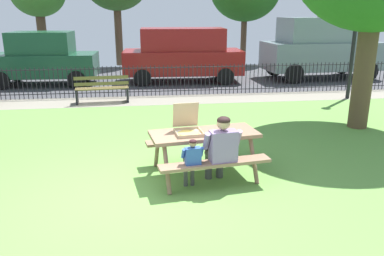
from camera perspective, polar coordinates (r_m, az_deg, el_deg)
ground at (r=7.66m, az=-8.34°, el=-4.35°), size 28.00×11.33×0.02m
cobblestone_walkway at (r=12.42m, az=-8.13°, el=3.94°), size 28.00×1.40×0.01m
street_asphalt at (r=16.62m, az=-8.05°, el=7.20°), size 28.00×7.16×0.01m
picnic_table_foreground at (r=6.62m, az=1.77°, el=-2.04°), size 1.99×1.72×0.79m
pizza_box_open at (r=6.49m, az=-0.62°, el=0.05°), size 0.49×0.54×0.49m
adult_at_table at (r=6.19m, az=4.27°, el=-2.86°), size 0.63×0.63×1.19m
child_at_table at (r=6.07m, az=-0.04°, el=-4.57°), size 0.36×0.36×0.87m
iron_fence_streetside at (r=13.01m, az=-8.21°, el=6.85°), size 23.25×0.03×1.01m
park_bench_center at (r=12.26m, az=-13.01°, el=5.51°), size 1.63×0.59×0.85m
lamp_post_walkway at (r=13.35m, az=22.86°, el=13.83°), size 0.28×0.28×3.78m
parked_car_left at (r=15.89m, az=-20.93°, el=9.53°), size 3.96×1.95×1.98m
parked_car_center at (r=15.55m, az=-1.35°, el=10.80°), size 4.68×2.11×2.08m
parked_car_right at (r=17.12m, az=18.53°, el=11.21°), size 4.80×2.28×2.46m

